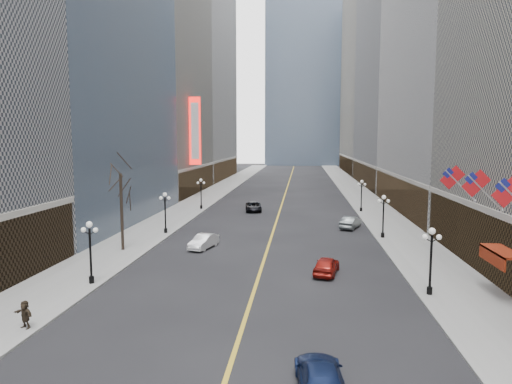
% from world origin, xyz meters
% --- Properties ---
extents(sidewalk_east, '(6.00, 230.00, 0.15)m').
position_xyz_m(sidewalk_east, '(14.00, 70.00, 0.07)').
color(sidewalk_east, gray).
rests_on(sidewalk_east, ground).
extents(sidewalk_west, '(6.00, 230.00, 0.15)m').
position_xyz_m(sidewalk_west, '(-14.00, 70.00, 0.07)').
color(sidewalk_west, gray).
rests_on(sidewalk_west, ground).
extents(lane_line, '(0.25, 200.00, 0.02)m').
position_xyz_m(lane_line, '(0.00, 80.00, 0.01)').
color(lane_line, gold).
rests_on(lane_line, ground).
extents(bldg_east_c, '(26.60, 40.60, 48.80)m').
position_xyz_m(bldg_east_c, '(29.88, 106.00, 24.18)').
color(bldg_east_c, gray).
rests_on(bldg_east_c, ground).
extents(bldg_east_d, '(26.60, 46.60, 62.80)m').
position_xyz_m(bldg_east_d, '(29.90, 149.00, 31.17)').
color(bldg_east_d, gray).
rests_on(bldg_east_d, ground).
extents(bldg_west_c, '(26.60, 30.60, 50.80)m').
position_xyz_m(bldg_west_c, '(-29.88, 87.00, 25.19)').
color(bldg_west_c, gray).
rests_on(bldg_west_c, ground).
extents(bldg_west_d, '(26.60, 38.60, 72.80)m').
position_xyz_m(bldg_west_d, '(-29.92, 121.00, 36.17)').
color(bldg_west_d, silver).
rests_on(bldg_west_d, ground).
extents(streetlamp_east_1, '(1.26, 0.44, 4.52)m').
position_xyz_m(streetlamp_east_1, '(11.80, 30.00, 2.90)').
color(streetlamp_east_1, black).
rests_on(streetlamp_east_1, sidewalk_east).
extents(streetlamp_east_2, '(1.26, 0.44, 4.52)m').
position_xyz_m(streetlamp_east_2, '(11.80, 48.00, 2.90)').
color(streetlamp_east_2, black).
rests_on(streetlamp_east_2, sidewalk_east).
extents(streetlamp_east_3, '(1.26, 0.44, 4.52)m').
position_xyz_m(streetlamp_east_3, '(11.80, 66.00, 2.90)').
color(streetlamp_east_3, black).
rests_on(streetlamp_east_3, sidewalk_east).
extents(streetlamp_west_1, '(1.26, 0.44, 4.52)m').
position_xyz_m(streetlamp_west_1, '(-11.80, 30.00, 2.90)').
color(streetlamp_west_1, black).
rests_on(streetlamp_west_1, sidewalk_west).
extents(streetlamp_west_2, '(1.26, 0.44, 4.52)m').
position_xyz_m(streetlamp_west_2, '(-11.80, 48.00, 2.90)').
color(streetlamp_west_2, black).
rests_on(streetlamp_west_2, sidewalk_west).
extents(streetlamp_west_3, '(1.26, 0.44, 4.52)m').
position_xyz_m(streetlamp_west_3, '(-11.80, 66.00, 2.90)').
color(streetlamp_west_3, black).
rests_on(streetlamp_west_3, sidewalk_west).
extents(flag_3, '(2.87, 0.12, 2.87)m').
position_xyz_m(flag_3, '(15.31, 27.00, 7.29)').
color(flag_3, '#B2B2B7').
rests_on(flag_3, ground).
extents(flag_4, '(2.87, 0.12, 2.87)m').
position_xyz_m(flag_4, '(15.31, 32.00, 7.29)').
color(flag_4, '#B2B2B7').
rests_on(flag_4, ground).
extents(flag_5, '(2.87, 0.12, 2.87)m').
position_xyz_m(flag_5, '(15.31, 37.00, 7.29)').
color(flag_5, '#B2B2B7').
rests_on(flag_5, ground).
extents(awning_c, '(1.40, 4.00, 0.93)m').
position_xyz_m(awning_c, '(16.11, 30.00, 3.08)').
color(awning_c, maroon).
rests_on(awning_c, ground).
extents(theatre_marquee, '(2.00, 0.55, 12.00)m').
position_xyz_m(theatre_marquee, '(-15.88, 80.00, 12.00)').
color(theatre_marquee, red).
rests_on(theatre_marquee, ground).
extents(tree_west_far, '(3.60, 3.60, 7.92)m').
position_xyz_m(tree_west_far, '(-13.50, 40.00, 6.24)').
color(tree_west_far, '#2D231C').
rests_on(tree_west_far, sidewalk_west).
extents(car_nb_mid, '(2.45, 4.37, 1.36)m').
position_xyz_m(car_nb_mid, '(-6.16, 41.85, 0.68)').
color(car_nb_mid, silver).
rests_on(car_nb_mid, ground).
extents(car_nb_far, '(2.92, 5.17, 1.36)m').
position_xyz_m(car_nb_far, '(-3.82, 65.23, 0.68)').
color(car_nb_far, black).
rests_on(car_nb_far, ground).
extents(car_sb_near, '(2.30, 4.94, 1.40)m').
position_xyz_m(car_sb_near, '(4.07, 17.38, 0.70)').
color(car_sb_near, '#111D42').
rests_on(car_sb_near, ground).
extents(car_sb_mid, '(2.49, 4.36, 1.40)m').
position_xyz_m(car_sb_mid, '(5.19, 34.46, 0.70)').
color(car_sb_mid, maroon).
rests_on(car_sb_mid, ground).
extents(car_sb_far, '(3.04, 4.64, 1.45)m').
position_xyz_m(car_sb_far, '(9.00, 53.39, 0.72)').
color(car_sb_far, '#494F50').
rests_on(car_sb_far, ground).
extents(ped_west_far, '(1.48, 0.95, 1.55)m').
position_xyz_m(ped_west_far, '(-11.80, 22.08, 0.92)').
color(ped_west_far, '#2C2318').
rests_on(ped_west_far, sidewalk_west).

